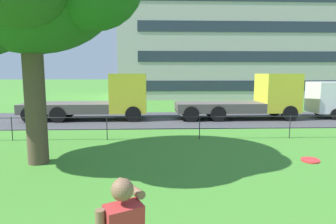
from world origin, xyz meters
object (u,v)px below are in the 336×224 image
at_px(flatbed_truck_far_right, 104,99).
at_px(flatbed_truck_right, 254,99).
at_px(frisbee, 310,160).
at_px(apartment_building_background, 230,45).

bearing_deg(flatbed_truck_far_right, flatbed_truck_right, -0.30).
xyz_separation_m(frisbee, flatbed_truck_far_right, (-5.48, 13.22, -0.21)).
relative_size(frisbee, apartment_building_background, 0.01).
height_order(flatbed_truck_far_right, apartment_building_background, apartment_building_background).
xyz_separation_m(flatbed_truck_far_right, apartment_building_background, (12.18, 17.90, 5.00)).
xyz_separation_m(frisbee, flatbed_truck_right, (3.63, 13.18, -0.21)).
height_order(flatbed_truck_right, apartment_building_background, apartment_building_background).
bearing_deg(flatbed_truck_far_right, apartment_building_background, 55.77).
relative_size(flatbed_truck_far_right, flatbed_truck_right, 1.00).
bearing_deg(frisbee, flatbed_truck_right, 74.62).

